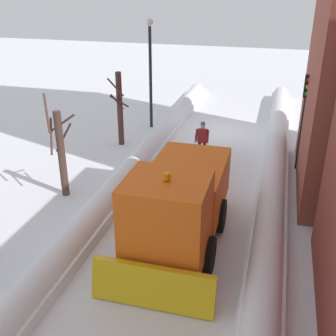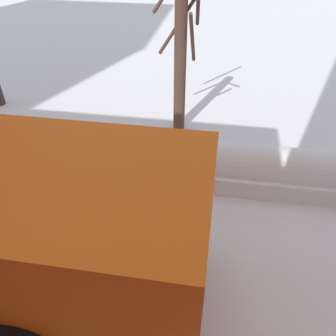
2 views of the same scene
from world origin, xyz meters
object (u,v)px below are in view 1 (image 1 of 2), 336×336
at_px(plow_truck, 179,203).
at_px(traffic_light_pole, 305,105).
at_px(bare_tree_near, 120,109).
at_px(skier, 202,138).
at_px(bare_tree_mid, 61,151).
at_px(street_lamp, 150,62).

height_order(plow_truck, traffic_light_pole, traffic_light_pole).
height_order(plow_truck, bare_tree_near, bare_tree_near).
distance_m(skier, bare_tree_near, 4.39).
xyz_separation_m(bare_tree_near, bare_tree_mid, (0.18, 5.50, -0.06)).
height_order(skier, traffic_light_pole, traffic_light_pole).
bearing_deg(plow_truck, street_lamp, -68.40).
bearing_deg(traffic_light_pole, bare_tree_mid, 28.52).
bearing_deg(bare_tree_mid, plow_truck, 157.90).
bearing_deg(street_lamp, bare_tree_mid, 84.23).
height_order(plow_truck, street_lamp, street_lamp).
distance_m(street_lamp, bare_tree_near, 3.47).
height_order(skier, bare_tree_mid, bare_tree_mid).
height_order(plow_truck, bare_tree_mid, bare_tree_mid).
xyz_separation_m(traffic_light_pole, street_lamp, (7.76, -3.74, 0.69)).
distance_m(plow_truck, bare_tree_near, 8.93).
distance_m(bare_tree_near, bare_tree_mid, 5.50).
relative_size(skier, bare_tree_mid, 0.46).
relative_size(plow_truck, bare_tree_near, 1.66).
bearing_deg(bare_tree_near, bare_tree_mid, 88.09).
relative_size(street_lamp, bare_tree_mid, 1.47).
bearing_deg(bare_tree_mid, street_lamp, -95.77).
xyz_separation_m(plow_truck, bare_tree_near, (4.80, -7.52, 0.37)).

